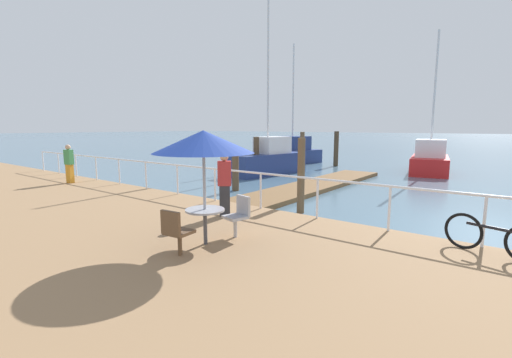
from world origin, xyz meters
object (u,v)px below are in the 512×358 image
(patio_umbrella, at_px, (203,142))
(moored_boat_2, at_px, (430,160))
(cafe_table_round, at_px, (205,213))
(moored_boat_0, at_px, (269,159))
(cafe_chair_0, at_px, (239,213))
(cafe_chair_1, at_px, (176,230))
(pedestrian_0, at_px, (225,183))
(pedestrian_1, at_px, (69,163))
(moored_boat_1, at_px, (293,153))
(bicycle_at_railing, at_px, (494,237))

(patio_umbrella, bearing_deg, moored_boat_2, -1.76)
(cafe_table_round, bearing_deg, moored_boat_0, 29.95)
(cafe_chair_0, distance_m, cafe_chair_1, 1.67)
(moored_boat_2, bearing_deg, cafe_chair_1, 178.59)
(pedestrian_0, relative_size, pedestrian_1, 1.05)
(cafe_table_round, distance_m, pedestrian_1, 10.57)
(moored_boat_0, xyz_separation_m, cafe_chair_0, (-11.19, -7.13, 0.05))
(moored_boat_0, bearing_deg, cafe_chair_1, -151.39)
(patio_umbrella, bearing_deg, moored_boat_1, 26.37)
(patio_umbrella, bearing_deg, moored_boat_0, 29.95)
(moored_boat_2, height_order, cafe_chair_0, moored_boat_2)
(patio_umbrella, bearing_deg, pedestrian_1, 78.39)
(pedestrian_0, bearing_deg, moored_boat_1, 25.56)
(moored_boat_2, bearing_deg, cafe_table_round, 178.24)
(moored_boat_0, relative_size, cafe_table_round, 12.63)
(moored_boat_1, relative_size, bicycle_at_railing, 5.10)
(moored_boat_2, relative_size, cafe_chair_1, 9.23)
(moored_boat_1, distance_m, cafe_table_round, 20.30)
(patio_umbrella, bearing_deg, pedestrian_0, 32.53)
(bicycle_at_railing, relative_size, cafe_chair_1, 1.91)
(moored_boat_2, xyz_separation_m, cafe_chair_0, (-17.44, 0.35, 0.15))
(cafe_chair_1, bearing_deg, pedestrian_0, 25.58)
(bicycle_at_railing, height_order, pedestrian_1, pedestrian_1)
(cafe_chair_0, height_order, pedestrian_1, pedestrian_1)
(moored_boat_2, bearing_deg, pedestrian_0, 173.63)
(pedestrian_1, bearing_deg, moored_boat_1, -4.77)
(moored_boat_0, xyz_separation_m, pedestrian_1, (-9.89, 3.43, 0.37))
(moored_boat_0, bearing_deg, bicycle_at_railing, -128.38)
(bicycle_at_railing, height_order, cafe_chair_1, bicycle_at_railing)
(cafe_table_round, bearing_deg, cafe_chair_1, -173.91)
(moored_boat_1, distance_m, moored_boat_2, 9.57)
(patio_umbrella, height_order, cafe_chair_0, patio_umbrella)
(moored_boat_0, distance_m, cafe_chair_1, 14.65)
(patio_umbrella, height_order, pedestrian_0, patio_umbrella)
(pedestrian_1, bearing_deg, moored_boat_2, -34.07)
(patio_umbrella, distance_m, cafe_chair_1, 1.79)
(moored_boat_0, height_order, moored_boat_1, moored_boat_0)
(bicycle_at_railing, bearing_deg, patio_umbrella, 120.16)
(cafe_table_round, distance_m, patio_umbrella, 1.44)
(cafe_table_round, xyz_separation_m, pedestrian_0, (1.97, 1.26, 0.23))
(bicycle_at_railing, xyz_separation_m, patio_umbrella, (-2.76, 4.76, 1.73))
(moored_boat_0, bearing_deg, moored_boat_2, -50.14)
(cafe_chair_1, xyz_separation_m, pedestrian_0, (2.82, 1.35, 0.37))
(cafe_chair_0, height_order, cafe_chair_1, same)
(cafe_chair_0, distance_m, pedestrian_1, 10.65)
(cafe_table_round, relative_size, cafe_chair_1, 0.89)
(patio_umbrella, xyz_separation_m, pedestrian_0, (1.97, 1.26, -1.21))
(moored_boat_2, xyz_separation_m, pedestrian_1, (-16.14, 10.91, 0.47))
(moored_boat_1, distance_m, pedestrian_1, 16.12)
(cafe_table_round, xyz_separation_m, patio_umbrella, (-0.00, 0.00, 1.44))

